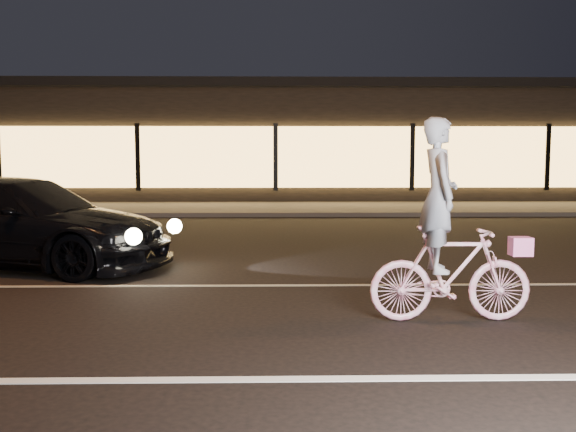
{
  "coord_description": "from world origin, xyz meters",
  "views": [
    {
      "loc": [
        -0.02,
        -6.27,
        1.73
      ],
      "look_at": [
        0.12,
        0.6,
        1.06
      ],
      "focal_mm": 40.0,
      "sensor_mm": 36.0,
      "label": 1
    }
  ],
  "objects": [
    {
      "name": "ground",
      "position": [
        0.0,
        0.0,
        0.0
      ],
      "size": [
        90.0,
        90.0,
        0.0
      ],
      "primitive_type": "plane",
      "color": "black",
      "rests_on": "ground"
    },
    {
      "name": "lane_stripe_near",
      "position": [
        0.0,
        -1.5,
        0.0
      ],
      "size": [
        60.0,
        0.12,
        0.01
      ],
      "primitive_type": "cube",
      "color": "silver",
      "rests_on": "ground"
    },
    {
      "name": "lane_stripe_far",
      "position": [
        0.0,
        2.0,
        0.0
      ],
      "size": [
        60.0,
        0.1,
        0.01
      ],
      "primitive_type": "cube",
      "color": "gray",
      "rests_on": "ground"
    },
    {
      "name": "sidewalk",
      "position": [
        0.0,
        13.0,
        0.06
      ],
      "size": [
        30.0,
        4.0,
        0.12
      ],
      "primitive_type": "cube",
      "color": "#383533",
      "rests_on": "ground"
    },
    {
      "name": "storefront",
      "position": [
        0.0,
        18.97,
        2.15
      ],
      "size": [
        25.4,
        8.42,
        4.2
      ],
      "color": "black",
      "rests_on": "ground"
    },
    {
      "name": "cyclist",
      "position": [
        1.74,
        0.18,
        0.74
      ],
      "size": [
        1.66,
        0.57,
        2.09
      ],
      "rotation": [
        0.0,
        0.0,
        1.57
      ],
      "color": "#D84475",
      "rests_on": "ground"
    },
    {
      "name": "sedan",
      "position": [
        -3.88,
        3.48,
        0.68
      ],
      "size": [
        5.04,
        3.18,
        1.36
      ],
      "rotation": [
        0.0,
        0.0,
        1.28
      ],
      "color": "black",
      "rests_on": "ground"
    }
  ]
}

